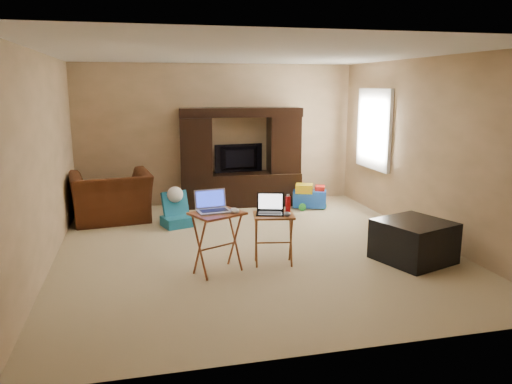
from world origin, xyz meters
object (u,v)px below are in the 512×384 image
object	(u,v)px
tray_table_left	(218,243)
mouse_left	(235,210)
mouse_right	(287,214)
laptop_left	(214,202)
water_bottle	(288,204)
child_rocker	(176,209)
plush_toy	(215,208)
television	(240,159)
tray_table_right	(274,239)
laptop_right	(270,204)
recliner	(111,197)
ottoman	(414,241)
entertainment_center	(241,157)
push_toy	(310,196)

from	to	relation	value
tray_table_left	mouse_left	distance (m)	0.43
mouse_left	mouse_right	distance (m)	0.65
laptop_left	mouse_right	xyz separation A→B (m)	(0.86, -0.04, -0.19)
laptop_left	water_bottle	bearing A→B (deg)	1.87
tray_table_left	child_rocker	bearing A→B (deg)	73.05
child_rocker	plush_toy	bearing A→B (deg)	3.76
television	mouse_left	bearing A→B (deg)	71.17
plush_toy	water_bottle	size ratio (longest dim) A/B	2.03
tray_table_right	laptop_right	world-z (taller)	laptop_right
recliner	ottoman	bearing A→B (deg)	135.05
child_rocker	plush_toy	xyz separation A→B (m)	(0.65, 0.25, -0.07)
ottoman	laptop_left	xyz separation A→B (m)	(-2.43, 0.21, 0.58)
television	mouse_left	xyz separation A→B (m)	(-0.75, -3.35, -0.10)
entertainment_center	mouse_right	distance (m)	3.24
recliner	laptop_right	distance (m)	3.17
entertainment_center	tray_table_right	bearing A→B (deg)	-89.58
laptop_right	laptop_left	bearing A→B (deg)	-155.04
mouse_right	entertainment_center	bearing A→B (deg)	87.88
push_toy	ottoman	distance (m)	2.90
entertainment_center	tray_table_left	bearing A→B (deg)	-101.33
recliner	mouse_right	size ratio (longest dim) A/B	9.57
mouse_left	mouse_right	xyz separation A→B (m)	(0.64, 0.06, -0.09)
entertainment_center	television	world-z (taller)	entertainment_center
entertainment_center	mouse_right	size ratio (longest dim) A/B	16.93
child_rocker	laptop_right	world-z (taller)	laptop_right
push_toy	water_bottle	xyz separation A→B (m)	(-1.18, -2.51, 0.50)
ottoman	laptop_right	size ratio (longest dim) A/B	2.41
entertainment_center	tray_table_left	world-z (taller)	entertainment_center
ottoman	mouse_left	size ratio (longest dim) A/B	5.41
ottoman	water_bottle	world-z (taller)	water_bottle
entertainment_center	mouse_right	xyz separation A→B (m)	(-0.12, -3.23, -0.23)
tray_table_left	laptop_right	distance (m)	0.77
laptop_right	water_bottle	bearing A→B (deg)	30.59
entertainment_center	television	xyz separation A→B (m)	(0.00, 0.05, -0.04)
tray_table_right	entertainment_center	bearing A→B (deg)	95.74
tray_table_right	mouse_left	world-z (taller)	mouse_left
tray_table_right	laptop_left	xyz separation A→B (m)	(-0.73, -0.08, 0.52)
child_rocker	push_toy	distance (m)	2.47
push_toy	child_rocker	bearing A→B (deg)	-143.04
television	tray_table_right	world-z (taller)	television
mouse_left	mouse_right	size ratio (longest dim) A/B	1.15
plush_toy	tray_table_left	size ratio (longest dim) A/B	0.55
plush_toy	ottoman	xyz separation A→B (m)	(2.06, -2.48, 0.06)
recliner	water_bottle	world-z (taller)	water_bottle
ottoman	water_bottle	xyz separation A→B (m)	(-1.50, 0.37, 0.46)
plush_toy	tray_table_right	world-z (taller)	tray_table_right
tray_table_right	laptop_right	distance (m)	0.43
television	water_bottle	xyz separation A→B (m)	(-0.05, -3.08, -0.12)
recliner	child_rocker	size ratio (longest dim) A/B	2.27
plush_toy	laptop_right	size ratio (longest dim) A/B	1.20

